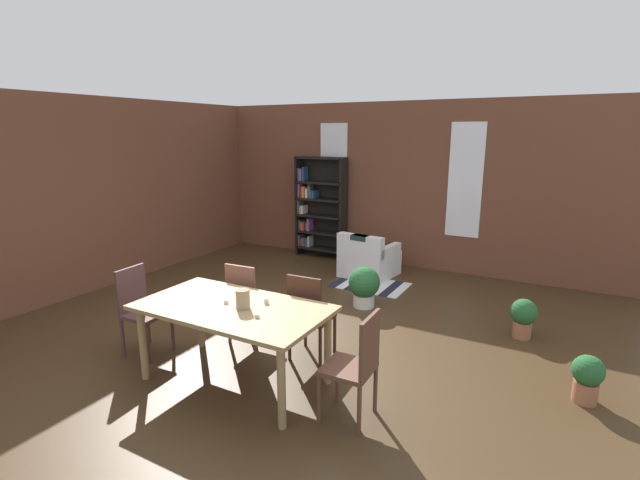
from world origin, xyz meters
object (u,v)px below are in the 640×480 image
object	(u,v)px
potted_plant_window	(523,316)
dining_chair_far_right	(309,314)
dining_chair_head_left	(141,308)
dining_chair_head_right	(356,364)
bookshelf_tall	(318,207)
potted_plant_corner	(587,377)
potted_plant_by_shelf	(364,285)
dining_chair_far_left	(247,300)
dining_table	(233,314)
vase_on_table	(243,299)
armchair_white	(368,260)

from	to	relation	value
potted_plant_window	dining_chair_far_right	bearing A→B (deg)	-139.02
dining_chair_head_left	dining_chair_far_right	xyz separation A→B (m)	(1.69, 0.73, 0.00)
dining_chair_head_right	bookshelf_tall	size ratio (longest dim) A/B	0.50
potted_plant_corner	potted_plant_by_shelf	bearing A→B (deg)	156.43
dining_chair_head_left	dining_chair_far_left	xyz separation A→B (m)	(0.87, 0.73, 0.00)
dining_table	dining_chair_head_right	xyz separation A→B (m)	(1.28, 0.00, -0.18)
dining_chair_head_left	dining_chair_far_right	bearing A→B (deg)	23.29
dining_table	potted_plant_window	bearing A→B (deg)	45.72
dining_table	dining_chair_head_right	bearing A→B (deg)	0.09
dining_chair_head_right	dining_table	bearing A→B (deg)	-179.91
vase_on_table	bookshelf_tall	bearing A→B (deg)	110.73
vase_on_table	dining_chair_far_right	distance (m)	0.85
dining_chair_far_left	potted_plant_corner	size ratio (longest dim) A/B	2.15
dining_chair_far_right	potted_plant_corner	world-z (taller)	dining_chair_far_right
dining_chair_head_left	potted_plant_corner	bearing A→B (deg)	16.26
dining_table	vase_on_table	world-z (taller)	vase_on_table
bookshelf_tall	armchair_white	distance (m)	1.68
vase_on_table	dining_chair_far_left	xyz separation A→B (m)	(-0.53, 0.72, -0.35)
vase_on_table	potted_plant_by_shelf	xyz separation A→B (m)	(0.18, 2.39, -0.56)
dining_chair_head_left	dining_chair_far_right	size ratio (longest dim) A/B	1.00
dining_table	potted_plant_by_shelf	xyz separation A→B (m)	(0.31, 2.39, -0.38)
dining_chair_head_right	bookshelf_tall	world-z (taller)	bookshelf_tall
potted_plant_by_shelf	potted_plant_corner	bearing A→B (deg)	-23.57
potted_plant_window	dining_chair_head_left	bearing A→B (deg)	-146.42
dining_chair_head_left	potted_plant_window	size ratio (longest dim) A/B	2.01
dining_chair_head_left	dining_chair_far_left	distance (m)	1.14
vase_on_table	dining_chair_far_right	bearing A→B (deg)	68.53
dining_table	potted_plant_corner	xyz separation A→B (m)	(2.97, 1.23, -0.45)
dining_chair_far_right	potted_plant_window	size ratio (longest dim) A/B	2.01
vase_on_table	potted_plant_window	size ratio (longest dim) A/B	0.38
dining_chair_far_left	potted_plant_by_shelf	xyz separation A→B (m)	(0.71, 1.67, -0.20)
dining_table	dining_chair_head_left	xyz separation A→B (m)	(-1.28, -0.00, -0.18)
dining_table	vase_on_table	distance (m)	0.22
dining_chair_head_left	dining_chair_far_left	world-z (taller)	same
dining_chair_head_right	dining_chair_head_left	bearing A→B (deg)	-179.86
potted_plant_by_shelf	potted_plant_window	distance (m)	2.02
vase_on_table	dining_chair_far_left	world-z (taller)	vase_on_table
bookshelf_tall	armchair_white	bearing A→B (deg)	-27.82
dining_chair_head_right	potted_plant_corner	distance (m)	2.11
potted_plant_corner	potted_plant_window	bearing A→B (deg)	118.89
dining_chair_head_right	dining_chair_far_left	size ratio (longest dim) A/B	1.00
dining_chair_far_left	potted_plant_corner	distance (m)	3.42
dining_chair_head_left	potted_plant_window	distance (m)	4.34
dining_chair_head_left	dining_chair_head_right	world-z (taller)	same
dining_chair_far_left	potted_plant_by_shelf	world-z (taller)	dining_chair_far_left
dining_chair_far_left	potted_plant_window	world-z (taller)	dining_chair_far_left
armchair_white	potted_plant_window	distance (m)	2.85
dining_table	potted_plant_by_shelf	world-z (taller)	dining_table
dining_chair_far_right	potted_plant_corner	bearing A→B (deg)	11.33
armchair_white	dining_chair_head_left	bearing A→B (deg)	-106.29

